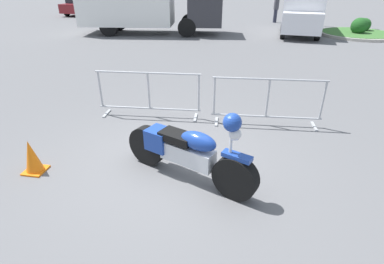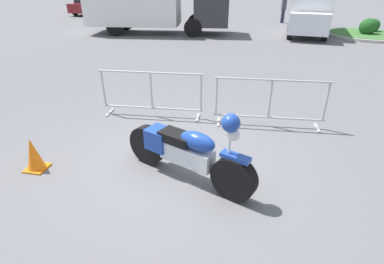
% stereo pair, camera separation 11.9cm
% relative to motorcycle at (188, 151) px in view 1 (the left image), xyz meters
% --- Properties ---
extents(ground_plane, '(120.00, 120.00, 0.00)m').
position_rel_motorcycle_xyz_m(ground_plane, '(-0.37, 0.32, -0.51)').
color(ground_plane, '#5B5B5E').
extents(motorcycle, '(2.25, 1.13, 1.35)m').
position_rel_motorcycle_xyz_m(motorcycle, '(0.00, 0.00, 0.00)').
color(motorcycle, black).
rests_on(motorcycle, ground).
extents(crowd_barrier_near, '(2.39, 0.58, 1.07)m').
position_rel_motorcycle_xyz_m(crowd_barrier_near, '(-1.32, 2.25, 0.04)').
color(crowd_barrier_near, '#9EA0A5').
rests_on(crowd_barrier_near, ground).
extents(crowd_barrier_far, '(2.39, 0.58, 1.07)m').
position_rel_motorcycle_xyz_m(crowd_barrier_far, '(1.33, 2.25, 0.04)').
color(crowd_barrier_far, '#9EA0A5').
rests_on(crowd_barrier_far, ground).
extents(box_truck, '(7.91, 3.11, 2.98)m').
position_rel_motorcycle_xyz_m(box_truck, '(-4.93, 13.04, 1.12)').
color(box_truck, white).
rests_on(box_truck, ground).
extents(delivery_van, '(2.54, 5.20, 2.31)m').
position_rel_motorcycle_xyz_m(delivery_van, '(3.70, 14.52, 0.73)').
color(delivery_van, silver).
rests_on(delivery_van, ground).
extents(parked_car_maroon, '(2.14, 4.34, 1.42)m').
position_rel_motorcycle_xyz_m(parked_car_maroon, '(-12.83, 21.04, 0.21)').
color(parked_car_maroon, maroon).
rests_on(parked_car_maroon, ground).
extents(parked_car_green, '(2.31, 4.68, 1.53)m').
position_rel_motorcycle_xyz_m(parked_car_green, '(-10.21, 20.85, 0.26)').
color(parked_car_green, '#236B38').
rests_on(parked_car_green, ground).
extents(parked_car_black, '(2.28, 4.62, 1.51)m').
position_rel_motorcycle_xyz_m(parked_car_black, '(-7.60, 21.00, 0.25)').
color(parked_car_black, black).
rests_on(parked_car_black, ground).
extents(pedestrian, '(0.37, 0.37, 1.69)m').
position_rel_motorcycle_xyz_m(pedestrian, '(2.64, 18.89, 0.41)').
color(pedestrian, '#262838').
rests_on(pedestrian, ground).
extents(planter_island, '(4.01, 4.01, 0.94)m').
position_rel_motorcycle_xyz_m(planter_island, '(6.85, 14.59, -0.32)').
color(planter_island, '#ADA89E').
rests_on(planter_island, ground).
extents(traffic_cone, '(0.34, 0.34, 0.59)m').
position_rel_motorcycle_xyz_m(traffic_cone, '(-2.59, -0.26, -0.22)').
color(traffic_cone, orange).
rests_on(traffic_cone, ground).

